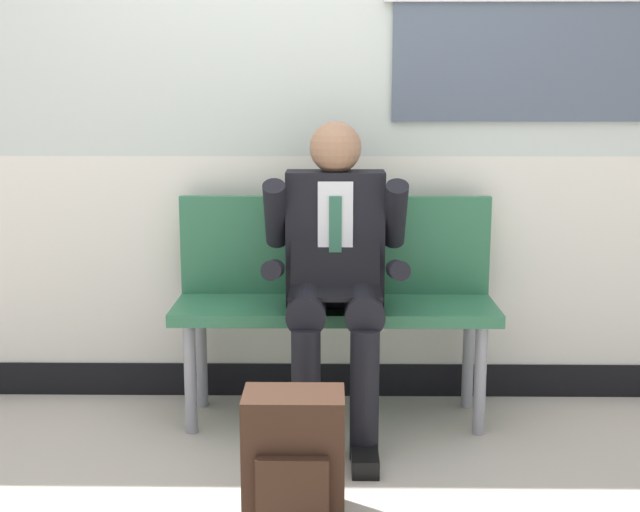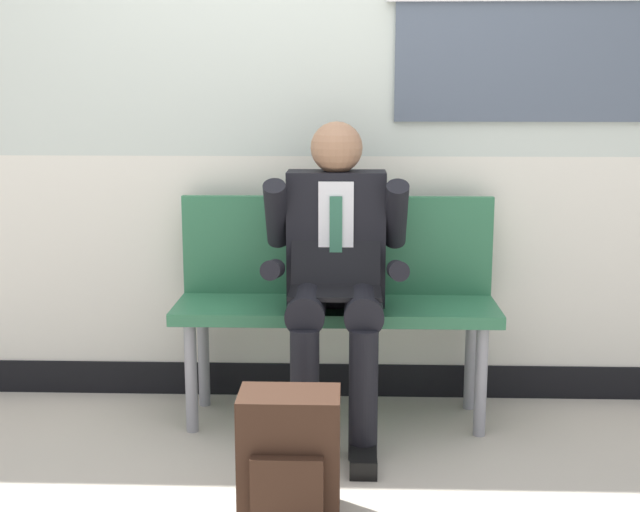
# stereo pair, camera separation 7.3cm
# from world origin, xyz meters

# --- Properties ---
(ground_plane) EXTENTS (18.00, 18.00, 0.00)m
(ground_plane) POSITION_xyz_m (0.00, 0.00, 0.00)
(ground_plane) COLOR #B2A899
(station_wall) EXTENTS (5.85, 0.17, 2.68)m
(station_wall) POSITION_xyz_m (0.02, 0.78, 1.34)
(station_wall) COLOR beige
(station_wall) RESTS_ON ground
(bench_with_person) EXTENTS (1.34, 0.42, 0.94)m
(bench_with_person) POSITION_xyz_m (0.12, 0.50, 0.56)
(bench_with_person) COLOR #2D6B47
(bench_with_person) RESTS_ON ground
(person_seated) EXTENTS (0.57, 0.70, 1.26)m
(person_seated) POSITION_xyz_m (0.12, 0.30, 0.68)
(person_seated) COLOR black
(person_seated) RESTS_ON ground
(backpack) EXTENTS (0.33, 0.25, 0.42)m
(backpack) POSITION_xyz_m (-0.02, -0.41, 0.21)
(backpack) COLOR #331E14
(backpack) RESTS_ON ground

